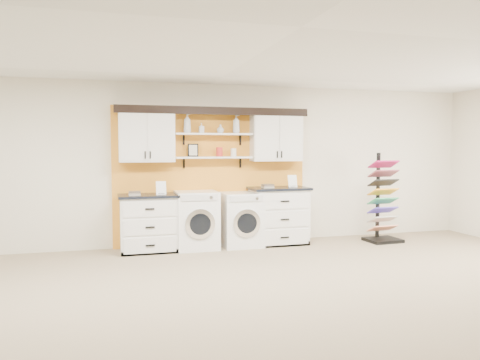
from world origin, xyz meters
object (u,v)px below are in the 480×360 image
object	(u,v)px
base_cabinet_left	(148,223)
sample_rack	(382,213)
washer	(196,220)
base_cabinet_right	(279,216)
dryer	(241,219)

from	to	relation	value
base_cabinet_left	sample_rack	xyz separation A→B (m)	(4.14, -0.31, 0.05)
washer	sample_rack	distance (m)	3.36
base_cabinet_left	sample_rack	size ratio (longest dim) A/B	0.60
base_cabinet_right	base_cabinet_left	bearing A→B (deg)	180.00
base_cabinet_right	sample_rack	distance (m)	1.91
dryer	base_cabinet_left	bearing A→B (deg)	179.88
base_cabinet_left	washer	distance (m)	0.79
washer	dryer	size ratio (longest dim) A/B	1.04
washer	dryer	bearing A→B (deg)	0.00
base_cabinet_left	base_cabinet_right	distance (m)	2.26
washer	dryer	xyz separation A→B (m)	(0.78, 0.00, -0.02)
base_cabinet_right	dryer	bearing A→B (deg)	-179.72
base_cabinet_right	dryer	xyz separation A→B (m)	(-0.68, -0.00, -0.04)
sample_rack	base_cabinet_left	bearing A→B (deg)	172.79
base_cabinet_left	base_cabinet_right	bearing A→B (deg)	-0.00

